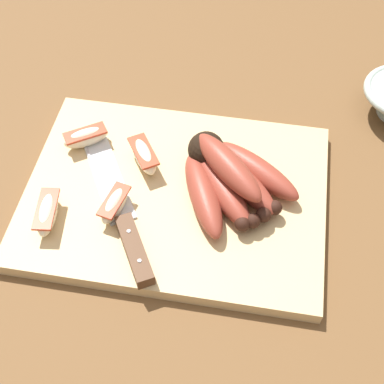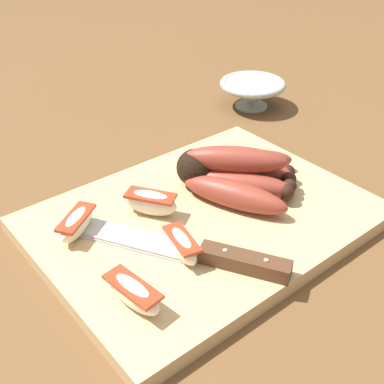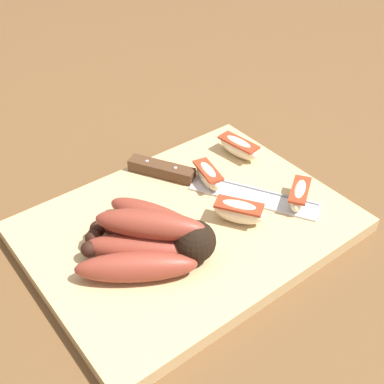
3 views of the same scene
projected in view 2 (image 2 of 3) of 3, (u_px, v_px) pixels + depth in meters
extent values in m
plane|color=brown|center=(198.00, 237.00, 0.61)|extent=(6.00, 6.00, 0.00)
cube|color=tan|center=(203.00, 219.00, 0.62)|extent=(0.40, 0.30, 0.02)
sphere|color=black|center=(195.00, 168.00, 0.66)|extent=(0.05, 0.05, 0.05)
ellipsoid|color=brown|center=(237.00, 196.00, 0.62)|extent=(0.09, 0.14, 0.03)
sphere|color=black|center=(287.00, 192.00, 0.63)|extent=(0.02, 0.02, 0.02)
ellipsoid|color=brown|center=(239.00, 184.00, 0.64)|extent=(0.11, 0.13, 0.03)
sphere|color=black|center=(289.00, 186.00, 0.64)|extent=(0.02, 0.02, 0.02)
ellipsoid|color=brown|center=(241.00, 173.00, 0.66)|extent=(0.13, 0.12, 0.03)
sphere|color=black|center=(289.00, 179.00, 0.65)|extent=(0.02, 0.02, 0.02)
ellipsoid|color=brown|center=(242.00, 162.00, 0.69)|extent=(0.14, 0.11, 0.03)
sphere|color=black|center=(288.00, 172.00, 0.67)|extent=(0.02, 0.02, 0.02)
ellipsoid|color=brown|center=(236.00, 159.00, 0.64)|extent=(0.12, 0.12, 0.04)
cube|color=silver|center=(128.00, 238.00, 0.57)|extent=(0.12, 0.17, 0.00)
cube|color=#99999E|center=(122.00, 244.00, 0.56)|extent=(0.09, 0.15, 0.00)
cube|color=#51331E|center=(245.00, 262.00, 0.53)|extent=(0.07, 0.10, 0.02)
cylinder|color=#B2B2B7|center=(266.00, 260.00, 0.52)|extent=(0.01, 0.01, 0.00)
cylinder|color=#B2B2B7|center=(225.00, 250.00, 0.53)|extent=(0.00, 0.01, 0.00)
ellipsoid|color=#F4E5C1|center=(151.00, 203.00, 0.61)|extent=(0.06, 0.07, 0.03)
cube|color=#B2381E|center=(150.00, 196.00, 0.60)|extent=(0.05, 0.07, 0.00)
ellipsoid|color=#F4E5C1|center=(133.00, 294.00, 0.48)|extent=(0.03, 0.07, 0.03)
cube|color=#B2381E|center=(132.00, 287.00, 0.48)|extent=(0.03, 0.07, 0.00)
ellipsoid|color=#F4E5C1|center=(77.00, 224.00, 0.58)|extent=(0.07, 0.05, 0.03)
cube|color=#B2381E|center=(76.00, 218.00, 0.57)|extent=(0.06, 0.05, 0.00)
ellipsoid|color=#F4E5C1|center=(182.00, 246.00, 0.54)|extent=(0.03, 0.06, 0.03)
cube|color=#B2381E|center=(182.00, 239.00, 0.54)|extent=(0.03, 0.06, 0.00)
cylinder|color=#A8B7AD|center=(251.00, 105.00, 0.93)|extent=(0.06, 0.06, 0.01)
torus|color=#A8B7AD|center=(253.00, 84.00, 0.91)|extent=(0.12, 0.12, 0.01)
cone|color=#A8B7AD|center=(252.00, 94.00, 0.92)|extent=(0.10, 0.10, 0.05)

